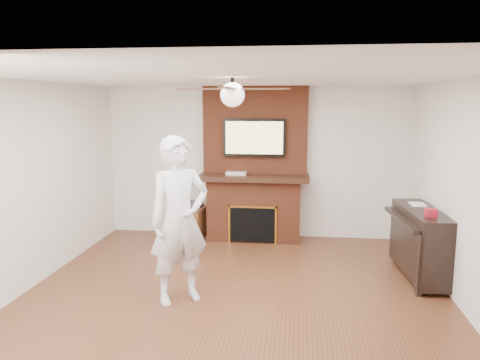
# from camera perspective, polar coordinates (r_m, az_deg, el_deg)

# --- Properties ---
(room_shell) EXTENTS (5.36, 5.86, 2.86)m
(room_shell) POSITION_cam_1_polar(r_m,az_deg,el_deg) (5.13, -0.89, -1.70)
(room_shell) COLOR #4E2917
(room_shell) RESTS_ON ground
(fireplace) EXTENTS (1.78, 0.64, 2.50)m
(fireplace) POSITION_cam_1_polar(r_m,az_deg,el_deg) (7.66, 1.77, 0.10)
(fireplace) COLOR brown
(fireplace) RESTS_ON ground
(tv) EXTENTS (1.00, 0.08, 0.60)m
(tv) POSITION_cam_1_polar(r_m,az_deg,el_deg) (7.53, 1.77, 5.19)
(tv) COLOR black
(tv) RESTS_ON fireplace
(ceiling_fan) EXTENTS (1.21, 1.21, 0.31)m
(ceiling_fan) POSITION_cam_1_polar(r_m,az_deg,el_deg) (5.03, -0.92, 10.48)
(ceiling_fan) COLOR black
(ceiling_fan) RESTS_ON room_shell
(person) EXTENTS (0.83, 0.78, 1.88)m
(person) POSITION_cam_1_polar(r_m,az_deg,el_deg) (5.28, -7.42, -4.88)
(person) COLOR silver
(person) RESTS_ON ground
(side_table) EXTENTS (0.59, 0.59, 0.60)m
(side_table) POSITION_cam_1_polar(r_m,az_deg,el_deg) (7.92, -6.28, -4.95)
(side_table) COLOR #593219
(side_table) RESTS_ON ground
(piano) EXTENTS (0.61, 1.40, 0.99)m
(piano) POSITION_cam_1_polar(r_m,az_deg,el_deg) (6.48, 21.10, -6.96)
(piano) COLOR black
(piano) RESTS_ON ground
(cable_box) EXTENTS (0.33, 0.20, 0.05)m
(cable_box) POSITION_cam_1_polar(r_m,az_deg,el_deg) (7.58, -0.44, 0.83)
(cable_box) COLOR silver
(cable_box) RESTS_ON fireplace
(candle_orange) EXTENTS (0.07, 0.07, 0.10)m
(candle_orange) POSITION_cam_1_polar(r_m,az_deg,el_deg) (7.71, -0.20, -7.04)
(candle_orange) COLOR #C25916
(candle_orange) RESTS_ON ground
(candle_green) EXTENTS (0.06, 0.06, 0.08)m
(candle_green) POSITION_cam_1_polar(r_m,az_deg,el_deg) (7.68, 1.29, -7.17)
(candle_green) COLOR #3E752E
(candle_green) RESTS_ON ground
(candle_cream) EXTENTS (0.09, 0.09, 0.12)m
(candle_cream) POSITION_cam_1_polar(r_m,az_deg,el_deg) (7.63, 2.99, -7.18)
(candle_cream) COLOR #C1B69A
(candle_cream) RESTS_ON ground
(candle_blue) EXTENTS (0.06, 0.06, 0.09)m
(candle_blue) POSITION_cam_1_polar(r_m,az_deg,el_deg) (7.68, 3.54, -7.20)
(candle_blue) COLOR #3745A7
(candle_blue) RESTS_ON ground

